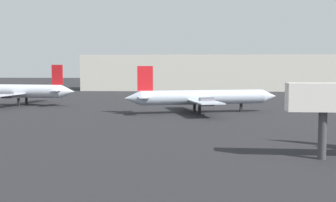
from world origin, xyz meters
The scene contains 3 objects.
airplane_distant centered at (5.17, 60.50, 2.70)m, with size 26.86×18.58×8.06m.
airplane_far_left centered at (-32.24, 72.16, 2.97)m, with size 25.20×23.58×8.38m.
terminal_building centered at (12.44, 133.63, 6.08)m, with size 93.48×19.38×12.16m, color beige.
Camera 1 is at (3.83, -8.02, 7.73)m, focal length 42.65 mm.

